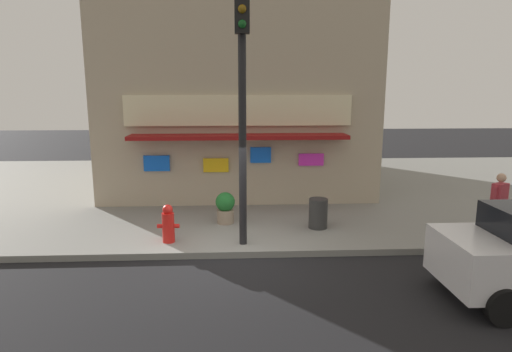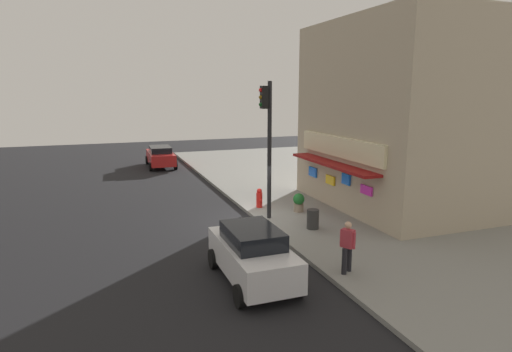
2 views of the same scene
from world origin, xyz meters
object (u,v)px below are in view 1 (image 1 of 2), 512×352
Objects in this scene: fire_hydrant at (168,224)px; trash_can at (318,213)px; pedestrian at (499,203)px; potted_plant_by_doorway at (225,207)px; traffic_light at (242,83)px.

trash_can is (3.84, 0.91, -0.05)m from fire_hydrant.
pedestrian reaches higher than fire_hydrant.
trash_can is at bearing -12.47° from potted_plant_by_doorway.
potted_plant_by_doorway is (-0.46, 1.77, -3.33)m from traffic_light.
traffic_light is 3.79m from potted_plant_by_doorway.
trash_can is at bearing 166.34° from pedestrian.
pedestrian is (8.11, -0.13, 0.44)m from fire_hydrant.
potted_plant_by_doorway is (-6.76, 1.59, -0.43)m from pedestrian.
fire_hydrant is 3.94m from trash_can.
pedestrian reaches higher than trash_can.
fire_hydrant reaches higher than potted_plant_by_doorway.
trash_can is 4.42m from pedestrian.
fire_hydrant reaches higher than trash_can.
fire_hydrant is 8.12m from pedestrian.
traffic_light is 7.45× the size of trash_can.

